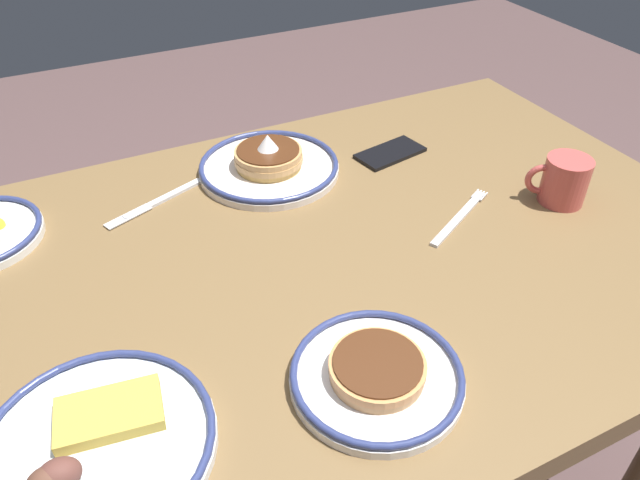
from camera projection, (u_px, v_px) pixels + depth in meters
dining_table at (320, 287)px, 1.05m from camera, size 1.44×0.92×0.72m
plate_center_pancakes at (269, 164)px, 1.19m from camera, size 0.28×0.28×0.08m
plate_far_companion at (377, 374)px, 0.78m from camera, size 0.23×0.23×0.04m
plate_far_side at (95, 445)px, 0.70m from camera, size 0.28×0.28×0.05m
coffee_mug at (564, 180)px, 1.10m from camera, size 0.11×0.08×0.09m
cell_phone at (390, 153)px, 1.26m from camera, size 0.15×0.10×0.01m
fork_near at (460, 217)px, 1.08m from camera, size 0.19×0.11×0.01m
butter_knife at (156, 203)px, 1.12m from camera, size 0.20×0.09×0.01m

